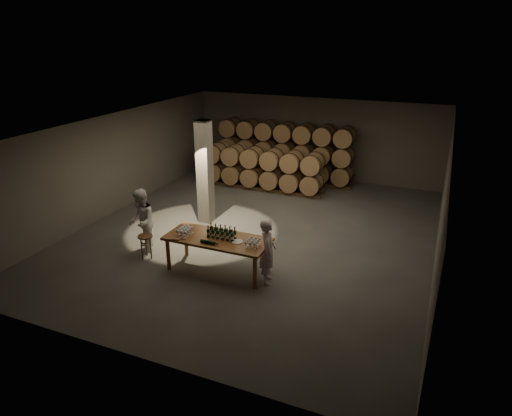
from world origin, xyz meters
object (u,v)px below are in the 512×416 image
at_px(stool, 145,240).
at_px(person_woman, 141,221).
at_px(plate, 237,242).
at_px(tasting_table, 218,242).
at_px(bottle_cluster, 222,234).
at_px(notebook_near, 176,238).
at_px(person_man, 268,251).

bearing_deg(stool, person_woman, 135.69).
relative_size(plate, person_woman, 0.16).
bearing_deg(tasting_table, bottle_cluster, 19.32).
distance_m(notebook_near, stool, 1.25).
xyz_separation_m(tasting_table, person_woman, (-2.36, 0.16, 0.09)).
height_order(bottle_cluster, notebook_near, bottle_cluster).
height_order(plate, person_woman, person_woman).
xyz_separation_m(bottle_cluster, stool, (-2.16, -0.17, -0.48)).
height_order(tasting_table, person_woman, person_woman).
height_order(person_man, person_woman, person_woman).
relative_size(stool, person_woman, 0.37).
bearing_deg(person_woman, tasting_table, 54.04).
relative_size(tasting_table, person_man, 1.59).
bearing_deg(person_man, plate, 64.41).
distance_m(stool, person_woman, 0.55).
xyz_separation_m(bottle_cluster, person_woman, (-2.46, 0.12, -0.13)).
height_order(plate, person_man, person_man).
bearing_deg(person_woman, plate, 54.44).
relative_size(tasting_table, plate, 9.35).
relative_size(notebook_near, person_woman, 0.14).
bearing_deg(person_man, tasting_table, 64.64).
relative_size(bottle_cluster, plate, 2.63).
bearing_deg(notebook_near, stool, 158.71).
distance_m(plate, person_man, 0.81).
relative_size(plate, stool, 0.43).
bearing_deg(bottle_cluster, person_woman, 177.16).
bearing_deg(person_woman, person_man, 54.70).
xyz_separation_m(tasting_table, notebook_near, (-0.91, -0.44, 0.12)).
distance_m(plate, notebook_near, 1.51).
bearing_deg(stool, tasting_table, 3.82).
bearing_deg(person_man, bottle_cluster, 62.92).
bearing_deg(plate, person_man, -2.20).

